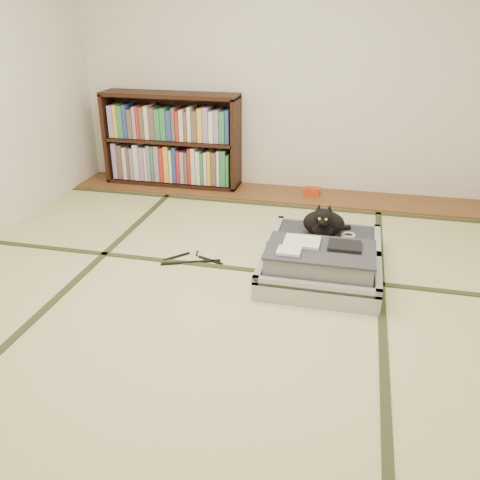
# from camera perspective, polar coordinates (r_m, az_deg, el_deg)

# --- Properties ---
(floor) EXTENTS (4.50, 4.50, 0.00)m
(floor) POSITION_cam_1_polar(r_m,az_deg,el_deg) (3.24, -2.29, -6.46)
(floor) COLOR #C8C785
(floor) RESTS_ON ground
(wood_strip) EXTENTS (4.00, 0.50, 0.02)m
(wood_strip) POSITION_cam_1_polar(r_m,az_deg,el_deg) (5.02, 3.76, 5.22)
(wood_strip) COLOR brown
(wood_strip) RESTS_ON ground
(red_item) EXTENTS (0.15, 0.10, 0.07)m
(red_item) POSITION_cam_1_polar(r_m,az_deg,el_deg) (4.99, 8.12, 5.45)
(red_item) COLOR red
(red_item) RESTS_ON wood_strip
(room_shell) EXTENTS (4.50, 4.50, 4.50)m
(room_shell) POSITION_cam_1_polar(r_m,az_deg,el_deg) (2.79, -2.82, 20.26)
(room_shell) COLOR white
(room_shell) RESTS_ON ground
(tatami_borders) EXTENTS (4.00, 4.50, 0.01)m
(tatami_borders) POSITION_cam_1_polar(r_m,az_deg,el_deg) (3.66, -0.25, -2.51)
(tatami_borders) COLOR #2D381E
(tatami_borders) RESTS_ON ground
(bookcase) EXTENTS (1.36, 0.31, 0.92)m
(bookcase) POSITION_cam_1_polar(r_m,az_deg,el_deg) (5.22, -7.66, 10.89)
(bookcase) COLOR black
(bookcase) RESTS_ON wood_strip
(suitcase) EXTENTS (0.78, 1.04, 0.31)m
(suitcase) POSITION_cam_1_polar(r_m,az_deg,el_deg) (3.52, 9.15, -2.11)
(suitcase) COLOR #A0A0A5
(suitcase) RESTS_ON floor
(cat) EXTENTS (0.35, 0.35, 0.28)m
(cat) POSITION_cam_1_polar(r_m,az_deg,el_deg) (3.72, 9.39, 1.88)
(cat) COLOR black
(cat) RESTS_ON suitcase
(cable_coil) EXTENTS (0.11, 0.11, 0.03)m
(cable_coil) POSITION_cam_1_polar(r_m,az_deg,el_deg) (3.78, 12.06, 0.50)
(cable_coil) COLOR white
(cable_coil) RESTS_ON suitcase
(hanger) EXTENTS (0.44, 0.28, 0.01)m
(hanger) POSITION_cam_1_polar(r_m,az_deg,el_deg) (3.70, -5.40, -2.27)
(hanger) COLOR black
(hanger) RESTS_ON floor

